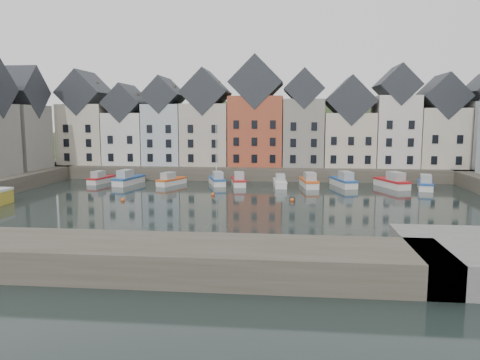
# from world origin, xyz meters

# --- Properties ---
(ground) EXTENTS (260.00, 260.00, 0.00)m
(ground) POSITION_xyz_m (0.00, 0.00, 0.00)
(ground) COLOR black
(ground) RESTS_ON ground
(far_quay) EXTENTS (90.00, 16.00, 2.00)m
(far_quay) POSITION_xyz_m (0.00, 30.00, 1.00)
(far_quay) COLOR #454035
(far_quay) RESTS_ON ground
(near_wall) EXTENTS (50.00, 6.00, 2.00)m
(near_wall) POSITION_xyz_m (-10.00, -22.00, 1.00)
(near_wall) COLOR #454035
(near_wall) RESTS_ON ground
(hillside) EXTENTS (153.60, 70.40, 64.00)m
(hillside) POSITION_xyz_m (0.02, 56.00, -17.96)
(hillside) COLOR #283219
(hillside) RESTS_ON ground
(far_terrace) EXTENTS (72.37, 8.16, 17.78)m
(far_terrace) POSITION_xyz_m (3.21, 28.00, 8.88)
(far_terrace) COLOR beige
(far_terrace) RESTS_ON far_quay
(mooring_buoys) EXTENTS (20.50, 5.50, 0.50)m
(mooring_buoys) POSITION_xyz_m (-4.00, 5.33, 0.15)
(mooring_buoys) COLOR #DC5519
(mooring_buoys) RESTS_ON ground
(boat_a) EXTENTS (2.74, 5.66, 2.09)m
(boat_a) POSITION_xyz_m (-22.82, 17.79, 0.62)
(boat_a) COLOR silver
(boat_a) RESTS_ON ground
(boat_b) EXTENTS (3.28, 6.70, 2.47)m
(boat_b) POSITION_xyz_m (-18.20, 16.84, 0.74)
(boat_b) COLOR silver
(boat_b) RESTS_ON ground
(boat_c) EXTENTS (3.71, 5.74, 2.11)m
(boat_c) POSITION_xyz_m (-11.74, 16.97, 0.63)
(boat_c) COLOR silver
(boat_c) RESTS_ON ground
(boat_d) EXTENTS (3.46, 6.05, 11.04)m
(boat_d) POSITION_xyz_m (-5.00, 18.02, 0.72)
(boat_d) COLOR silver
(boat_d) RESTS_ON ground
(boat_e) EXTENTS (2.84, 6.08, 2.25)m
(boat_e) POSITION_xyz_m (-1.76, 17.54, 0.67)
(boat_e) COLOR silver
(boat_e) RESTS_ON ground
(boat_f) EXTENTS (2.18, 5.61, 2.10)m
(boat_f) POSITION_xyz_m (4.31, 16.81, 0.63)
(boat_f) COLOR silver
(boat_f) RESTS_ON ground
(boat_g) EXTENTS (2.75, 6.39, 2.38)m
(boat_g) POSITION_xyz_m (8.46, 17.05, 0.71)
(boat_g) COLOR silver
(boat_g) RESTS_ON ground
(boat_h) EXTENTS (3.57, 6.77, 2.48)m
(boat_h) POSITION_xyz_m (13.44, 17.91, 0.74)
(boat_h) COLOR silver
(boat_h) RESTS_ON ground
(boat_i) EXTENTS (4.22, 6.98, 2.56)m
(boat_i) POSITION_xyz_m (20.17, 17.53, 0.76)
(boat_i) COLOR silver
(boat_i) RESTS_ON ground
(boat_j) EXTENTS (3.18, 6.36, 2.34)m
(boat_j) POSITION_xyz_m (24.36, 16.44, 0.70)
(boat_j) COLOR silver
(boat_j) RESTS_ON ground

